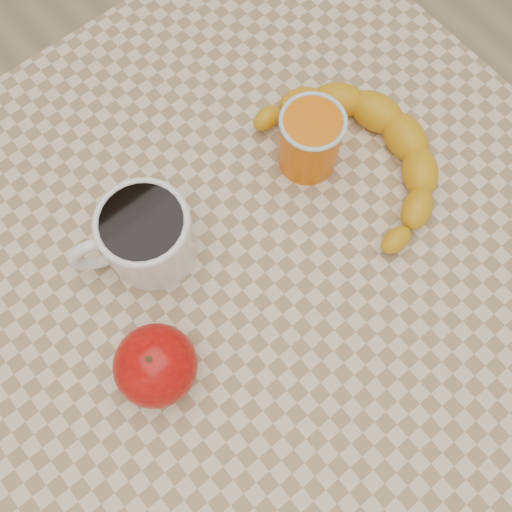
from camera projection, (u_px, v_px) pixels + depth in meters
ground at (256, 363)px, 1.35m from camera, size 3.00×3.00×0.00m
table at (256, 283)px, 0.72m from camera, size 0.80×0.80×0.75m
coffee_mug at (145, 235)px, 0.60m from camera, size 0.15×0.13×0.08m
orange_juice_glass at (310, 140)px, 0.64m from camera, size 0.07×0.07×0.09m
apple at (156, 365)px, 0.57m from camera, size 0.10×0.10×0.08m
banana at (360, 156)px, 0.66m from camera, size 0.27×0.33×0.05m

